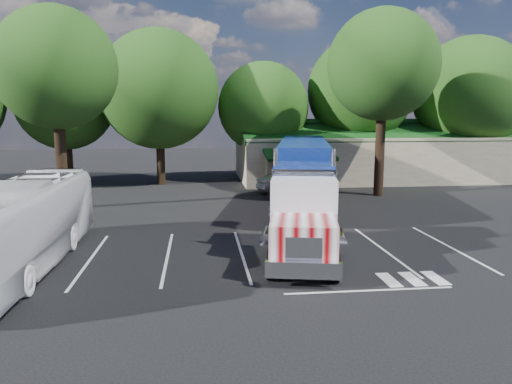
{
  "coord_description": "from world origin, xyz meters",
  "views": [
    {
      "loc": [
        -1.81,
        -26.95,
        6.09
      ],
      "look_at": [
        1.16,
        -1.4,
        2.0
      ],
      "focal_mm": 35.0,
      "sensor_mm": 36.0,
      "label": 1
    }
  ],
  "objects": [
    {
      "name": "tree_near_right",
      "position": [
        11.5,
        8.5,
        9.46
      ],
      "size": [
        8.0,
        8.0,
        13.5
      ],
      "color": "black",
      "rests_on": "ground"
    },
    {
      "name": "tour_bus",
      "position": [
        -8.85,
        -6.89,
        1.74
      ],
      "size": [
        3.09,
        12.55,
        3.49
      ],
      "primitive_type": "imported",
      "rotation": [
        0.0,
        0.0,
        -0.01
      ],
      "color": "silver",
      "rests_on": "ground"
    },
    {
      "name": "ground",
      "position": [
        0.0,
        0.0,
        0.0
      ],
      "size": [
        120.0,
        120.0,
        0.0
      ],
      "primitive_type": "plane",
      "color": "black",
      "rests_on": "ground"
    },
    {
      "name": "bicycle",
      "position": [
        3.09,
        7.74,
        0.4
      ],
      "size": [
        0.7,
        1.57,
        0.8
      ],
      "primitive_type": "imported",
      "rotation": [
        0.0,
        0.0,
        -0.12
      ],
      "color": "black",
      "rests_on": "ground"
    },
    {
      "name": "woman",
      "position": [
        1.6,
        -4.01,
        0.86
      ],
      "size": [
        0.64,
        0.74,
        1.72
      ],
      "primitive_type": "imported",
      "rotation": [
        0.0,
        0.0,
        2.01
      ],
      "color": "black",
      "rests_on": "ground"
    },
    {
      "name": "tree_row_d",
      "position": [
        4.0,
        17.5,
        6.58
      ],
      "size": [
        8.0,
        8.0,
        10.6
      ],
      "color": "black",
      "rests_on": "ground"
    },
    {
      "name": "silver_sedan",
      "position": [
        5.0,
        10.5,
        0.77
      ],
      "size": [
        4.89,
        2.58,
        1.53
      ],
      "primitive_type": "imported",
      "rotation": [
        0.0,
        0.0,
        1.79
      ],
      "color": "#A4A6AC",
      "rests_on": "ground"
    },
    {
      "name": "tree_row_b",
      "position": [
        -13.0,
        17.8,
        7.13
      ],
      "size": [
        8.4,
        8.4,
        11.35
      ],
      "color": "black",
      "rests_on": "ground"
    },
    {
      "name": "semi_truck",
      "position": [
        4.2,
        1.07,
        2.6
      ],
      "size": [
        7.14,
        22.01,
        4.59
      ],
      "rotation": [
        0.0,
        0.0,
        -0.21
      ],
      "color": "black",
      "rests_on": "ground"
    },
    {
      "name": "event_hall",
      "position": [
        13.74,
        17.81,
        2.21
      ],
      "size": [
        24.2,
        14.12,
        5.55
      ],
      "color": "beige",
      "rests_on": "ground"
    },
    {
      "name": "tree_row_c",
      "position": [
        -5.0,
        16.2,
        8.04
      ],
      "size": [
        10.0,
        10.0,
        13.05
      ],
      "color": "black",
      "rests_on": "ground"
    },
    {
      "name": "tree_row_f",
      "position": [
        23.0,
        16.8,
        7.79
      ],
      "size": [
        10.4,
        10.4,
        13.0
      ],
      "color": "black",
      "rests_on": "ground"
    },
    {
      "name": "tree_row_e",
      "position": [
        13.0,
        18.0,
        8.09
      ],
      "size": [
        9.6,
        9.6,
        12.9
      ],
      "color": "black",
      "rests_on": "ground"
    },
    {
      "name": "tree_near_left",
      "position": [
        -10.5,
        6.0,
        8.81
      ],
      "size": [
        7.6,
        7.6,
        12.65
      ],
      "color": "black",
      "rests_on": "ground"
    }
  ]
}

